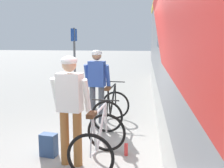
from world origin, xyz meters
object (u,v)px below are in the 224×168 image
cyclist_near_in_blue (97,80)px  water_bottle_near_the_bikes (126,150)px  cyclist_far_in_white (70,101)px  backpack_on_platform (49,145)px  platform_sign_post (74,50)px  bicycle_near_black (112,109)px  bicycle_far_silver (99,141)px

cyclist_near_in_blue → water_bottle_near_the_bikes: bearing=-64.6°
cyclist_near_in_blue → cyclist_far_in_white: size_ratio=1.00×
cyclist_far_in_white → backpack_on_platform: bearing=151.9°
cyclist_far_in_white → backpack_on_platform: (-0.48, 0.26, -0.85)m
backpack_on_platform → platform_sign_post: bearing=109.2°
cyclist_near_in_blue → bicycle_near_black: size_ratio=1.57×
cyclist_far_in_white → bicycle_far_silver: (0.44, 0.06, -0.65)m
cyclist_near_in_blue → cyclist_far_in_white: (-0.02, -2.19, 0.00)m
platform_sign_post → cyclist_far_in_white: bearing=-75.6°
bicycle_near_black → cyclist_near_in_blue: bearing=159.6°
cyclist_near_in_blue → backpack_on_platform: 2.17m
bicycle_far_silver → water_bottle_near_the_bikes: size_ratio=5.16×
bicycle_near_black → water_bottle_near_the_bikes: bearing=-74.0°
cyclist_far_in_white → cyclist_near_in_blue: bearing=89.5°
bicycle_far_silver → bicycle_near_black: bearing=91.6°
cyclist_far_in_white → platform_sign_post: platform_sign_post is taller
bicycle_near_black → bicycle_far_silver: size_ratio=1.00×
cyclist_far_in_white → bicycle_near_black: 2.19m
cyclist_far_in_white → bicycle_far_silver: 0.79m
bicycle_far_silver → platform_sign_post: size_ratio=0.47×
platform_sign_post → water_bottle_near_the_bikes: bearing=-65.9°
water_bottle_near_the_bikes → bicycle_near_black: bearing=106.0°
bicycle_near_black → platform_sign_post: platform_sign_post is taller
bicycle_near_black → backpack_on_platform: 2.01m
cyclist_near_in_blue → platform_sign_post: (-1.44, 3.32, 0.57)m
backpack_on_platform → platform_sign_post: size_ratio=0.17×
cyclist_far_in_white → platform_sign_post: (-1.42, 5.51, 0.57)m
cyclist_far_in_white → water_bottle_near_the_bikes: (0.85, 0.44, -0.95)m
cyclist_far_in_white → bicycle_near_black: size_ratio=1.57×
water_bottle_near_the_bikes → platform_sign_post: 5.76m
cyclist_far_in_white → water_bottle_near_the_bikes: 1.35m
cyclist_near_in_blue → bicycle_near_black: bearing=-20.4°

